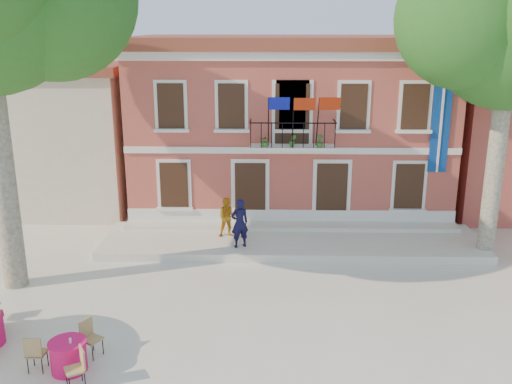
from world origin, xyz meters
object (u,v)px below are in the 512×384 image
object	(u,v)px
pedestrian_navy	(240,223)
cafe_table_1	(68,354)
plane_tree_east	(512,27)
pedestrian_orange	(228,217)

from	to	relation	value
pedestrian_navy	cafe_table_1	size ratio (longest dim) A/B	0.95
plane_tree_east	pedestrian_orange	size ratio (longest dim) A/B	7.03
pedestrian_navy	pedestrian_orange	size ratio (longest dim) A/B	1.18
pedestrian_navy	pedestrian_orange	xyz separation A→B (m)	(-0.50, 1.01, -0.14)
plane_tree_east	pedestrian_orange	xyz separation A→B (m)	(-9.26, 0.93, -6.80)
pedestrian_navy	cafe_table_1	xyz separation A→B (m)	(-3.70, -7.29, -0.76)
pedestrian_orange	pedestrian_navy	bearing A→B (deg)	-70.58
plane_tree_east	pedestrian_navy	bearing A→B (deg)	-179.49
pedestrian_navy	pedestrian_orange	world-z (taller)	pedestrian_navy
plane_tree_east	cafe_table_1	bearing A→B (deg)	-149.39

